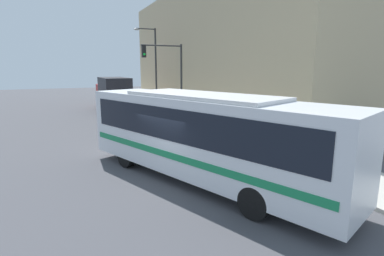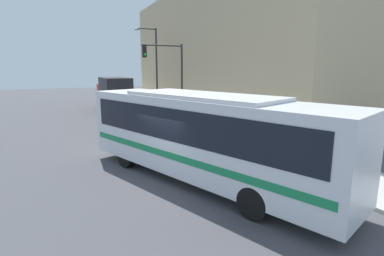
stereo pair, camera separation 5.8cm
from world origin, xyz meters
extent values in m
plane|color=#47474C|center=(0.00, 0.00, 0.00)|extent=(120.00, 120.00, 0.00)
cube|color=#B7B2A8|center=(6.08, 20.00, 0.07)|extent=(3.16, 70.00, 0.14)
cube|color=tan|center=(10.66, 17.13, 5.98)|extent=(6.00, 32.25, 11.96)
cube|color=silver|center=(0.80, -0.41, 1.81)|extent=(6.21, 11.32, 2.79)
cube|color=black|center=(0.80, -0.41, 2.31)|extent=(5.93, 10.49, 1.15)
cube|color=#197F4C|center=(0.80, -0.41, 1.20)|extent=(6.09, 10.91, 0.24)
cube|color=silver|center=(0.80, -0.41, 3.26)|extent=(4.26, 6.54, 0.16)
cylinder|color=black|center=(0.61, 3.22, 0.49)|extent=(0.60, 1.01, 0.98)
cylinder|color=black|center=(-1.43, 2.45, 0.49)|extent=(0.60, 1.01, 0.98)
cylinder|color=black|center=(2.90, -2.90, 0.49)|extent=(0.60, 1.01, 0.98)
cylinder|color=black|center=(0.86, -3.66, 0.49)|extent=(0.60, 1.01, 0.98)
cube|color=black|center=(1.40, 20.12, 1.89)|extent=(2.39, 5.62, 2.89)
cube|color=#B21919|center=(1.40, 24.02, 1.48)|extent=(2.27, 2.19, 2.05)
cylinder|color=black|center=(0.35, 23.63, 0.45)|extent=(0.25, 0.90, 0.90)
cylinder|color=black|center=(0.35, 19.06, 0.45)|extent=(0.25, 0.90, 0.90)
cylinder|color=red|center=(5.10, 5.93, 0.44)|extent=(0.26, 0.26, 0.61)
sphere|color=red|center=(5.10, 5.93, 0.82)|extent=(0.24, 0.24, 0.24)
cylinder|color=red|center=(5.10, 5.79, 0.47)|extent=(0.12, 0.15, 0.12)
cylinder|color=#2D2D2D|center=(5.25, 12.11, 3.10)|extent=(0.16, 0.16, 5.93)
cylinder|color=#2D2D2D|center=(3.65, 12.11, 5.92)|extent=(3.20, 0.11, 0.11)
cube|color=black|center=(2.25, 12.11, 5.47)|extent=(0.30, 0.24, 0.90)
sphere|color=#19D83F|center=(2.25, 11.97, 5.25)|extent=(0.18, 0.18, 0.18)
cylinder|color=#2D2D2D|center=(5.10, 8.93, 0.66)|extent=(0.06, 0.06, 1.04)
cylinder|color=#4C4C51|center=(5.10, 8.93, 1.28)|extent=(0.14, 0.14, 0.22)
cylinder|color=#2D2D2D|center=(5.35, 18.86, 4.08)|extent=(0.18, 0.18, 7.89)
cylinder|color=#2D2D2D|center=(4.44, 18.86, 7.93)|extent=(1.83, 0.11, 0.11)
ellipsoid|color=gray|center=(3.52, 18.86, 7.85)|extent=(0.56, 0.28, 0.20)
cylinder|color=#47382D|center=(6.13, 11.19, 0.52)|extent=(0.28, 0.28, 0.77)
cylinder|color=black|center=(6.13, 11.19, 1.23)|extent=(0.34, 0.34, 0.64)
sphere|color=tan|center=(6.13, 11.19, 1.66)|extent=(0.21, 0.21, 0.21)
camera|label=1|loc=(-4.04, -10.10, 4.25)|focal=28.00mm
camera|label=2|loc=(-3.98, -10.13, 4.25)|focal=28.00mm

